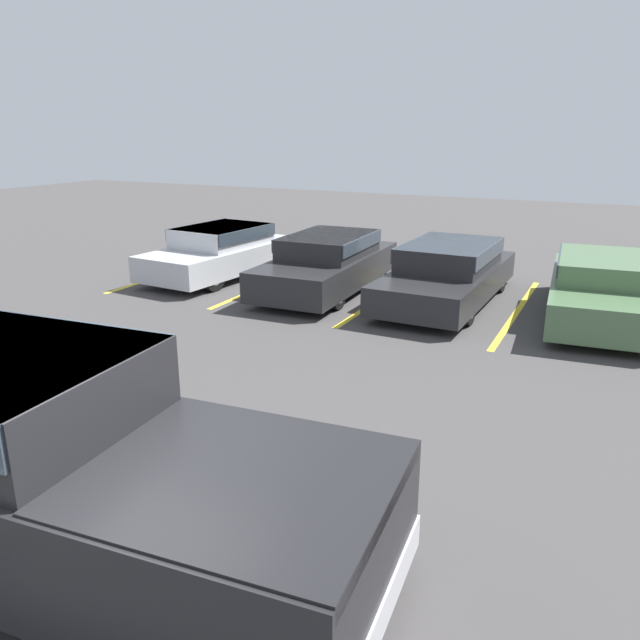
# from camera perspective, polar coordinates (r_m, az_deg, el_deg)

# --- Properties ---
(ground_plane) EXTENTS (60.00, 60.00, 0.00)m
(ground_plane) POSITION_cam_1_polar(r_m,az_deg,el_deg) (5.84, -20.49, -20.97)
(ground_plane) COLOR #423F3F
(stall_stripe_a) EXTENTS (0.12, 5.27, 0.01)m
(stall_stripe_a) POSITION_cam_1_polar(r_m,az_deg,el_deg) (16.44, -12.65, 4.47)
(stall_stripe_a) COLOR yellow
(stall_stripe_a) RESTS_ON ground_plane
(stall_stripe_b) EXTENTS (0.12, 5.27, 0.01)m
(stall_stripe_b) POSITION_cam_1_polar(r_m,az_deg,el_deg) (14.88, -4.16, 3.53)
(stall_stripe_b) COLOR yellow
(stall_stripe_b) RESTS_ON ground_plane
(stall_stripe_c) EXTENTS (0.12, 5.27, 0.01)m
(stall_stripe_c) POSITION_cam_1_polar(r_m,az_deg,el_deg) (13.71, 6.01, 2.29)
(stall_stripe_c) COLOR yellow
(stall_stripe_c) RESTS_ON ground_plane
(stall_stripe_d) EXTENTS (0.12, 5.27, 0.01)m
(stall_stripe_d) POSITION_cam_1_polar(r_m,az_deg,el_deg) (13.05, 17.60, 0.80)
(stall_stripe_d) COLOR yellow
(stall_stripe_d) RESTS_ON ground_plane
(pickup_truck) EXTENTS (5.96, 2.44, 1.80)m
(pickup_truck) POSITION_cam_1_polar(r_m,az_deg,el_deg) (5.67, -23.97, -11.88)
(pickup_truck) COLOR black
(pickup_truck) RESTS_ON ground_plane
(parked_sedan_a) EXTENTS (2.11, 4.35, 1.23)m
(parked_sedan_a) POSITION_cam_1_polar(r_m,az_deg,el_deg) (15.46, -9.01, 6.35)
(parked_sedan_a) COLOR #B7BABF
(parked_sedan_a) RESTS_ON ground_plane
(parked_sedan_b) EXTENTS (1.93, 4.59, 1.25)m
(parked_sedan_b) POSITION_cam_1_polar(r_m,az_deg,el_deg) (13.91, 0.71, 5.40)
(parked_sedan_b) COLOR #232326
(parked_sedan_b) RESTS_ON ground_plane
(parked_sedan_c) EXTENTS (1.93, 4.80, 1.23)m
(parked_sedan_c) POSITION_cam_1_polar(r_m,az_deg,el_deg) (13.24, 11.63, 4.43)
(parked_sedan_c) COLOR #232326
(parked_sedan_c) RESTS_ON ground_plane
(parked_sedan_d) EXTENTS (2.16, 4.78, 1.19)m
(parked_sedan_d) POSITION_cam_1_polar(r_m,az_deg,el_deg) (12.96, 24.38, 2.85)
(parked_sedan_d) COLOR #4C6B47
(parked_sedan_d) RESTS_ON ground_plane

